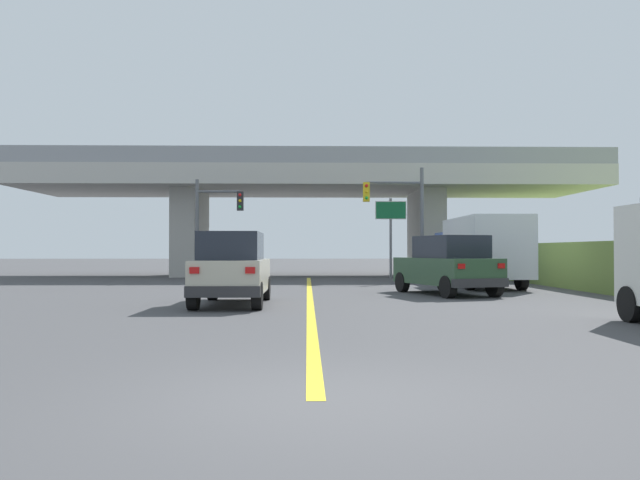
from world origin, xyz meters
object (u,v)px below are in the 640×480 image
object	(u,v)px
suv_lead	(232,269)
traffic_signal_nearside	(402,210)
suv_crossing	(447,265)
traffic_signal_farside	(213,217)
box_truck	(480,250)
highway_sign	(391,219)

from	to	relation	value
suv_lead	traffic_signal_nearside	world-z (taller)	traffic_signal_nearside
suv_crossing	traffic_signal_farside	distance (m)	14.03
suv_lead	box_truck	bearing A→B (deg)	42.34
traffic_signal_farside	highway_sign	bearing A→B (deg)	16.96
suv_lead	suv_crossing	xyz separation A→B (m)	(6.91, 3.98, 0.00)
suv_crossing	traffic_signal_farside	world-z (taller)	traffic_signal_farside
suv_lead	traffic_signal_nearside	size ratio (longest dim) A/B	0.78
traffic_signal_farside	box_truck	bearing A→B (deg)	-24.88
box_truck	traffic_signal_farside	xyz separation A→B (m)	(-11.94, 5.54, 1.69)
box_truck	traffic_signal_nearside	distance (m)	5.90
box_truck	highway_sign	size ratio (longest dim) A/B	1.67
suv_lead	highway_sign	distance (m)	18.28
box_truck	traffic_signal_nearside	size ratio (longest dim) A/B	1.31
suv_lead	box_truck	size ratio (longest dim) A/B	0.60
suv_crossing	box_truck	distance (m)	5.12
traffic_signal_nearside	highway_sign	distance (m)	3.45
suv_crossing	highway_sign	world-z (taller)	highway_sign
suv_lead	suv_crossing	distance (m)	7.98
traffic_signal_farside	suv_lead	bearing A→B (deg)	-79.35
box_truck	traffic_signal_nearside	world-z (taller)	traffic_signal_nearside
suv_crossing	traffic_signal_nearside	distance (m)	9.78
suv_lead	traffic_signal_nearside	distance (m)	15.26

